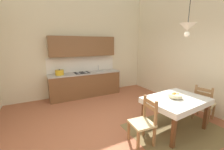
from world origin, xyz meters
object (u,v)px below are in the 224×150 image
kitchen_cabinetry (85,73)px  dining_table (176,103)px  dining_chair_window_side (204,104)px  fruit_bowl (175,95)px  pendant_lamp (188,28)px  dining_chair_tv_side (143,122)px

kitchen_cabinetry → dining_table: bearing=-69.7°
dining_table → dining_chair_window_side: bearing=-3.1°
kitchen_cabinetry → dining_chair_window_side: kitchen_cabinetry is taller
kitchen_cabinetry → fruit_bowl: (1.14, -3.09, -0.04)m
fruit_bowl → pendant_lamp: bearing=-93.1°
kitchen_cabinetry → dining_table: 3.33m
kitchen_cabinetry → dining_chair_window_side: bearing=-55.7°
pendant_lamp → dining_table: bearing=79.6°
dining_chair_window_side → dining_chair_tv_side: bearing=-179.9°
dining_table → dining_chair_window_side: 1.03m
dining_table → fruit_bowl: (-0.01, 0.02, 0.18)m
dining_table → pendant_lamp: pendant_lamp is taller
dining_chair_window_side → fruit_bowl: (-1.02, 0.08, 0.37)m
pendant_lamp → fruit_bowl: bearing=86.9°
kitchen_cabinetry → dining_chair_tv_side: size_ratio=2.82×
kitchen_cabinetry → pendant_lamp: 3.70m
kitchen_cabinetry → dining_chair_window_side: (2.17, -3.17, -0.41)m
dining_chair_tv_side → kitchen_cabinetry: bearing=93.4°
kitchen_cabinetry → fruit_bowl: size_ratio=8.73×
dining_table → dining_chair_window_side: size_ratio=1.55×
dining_table → fruit_bowl: fruit_bowl is taller
dining_chair_tv_side → dining_chair_window_side: size_ratio=1.00×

